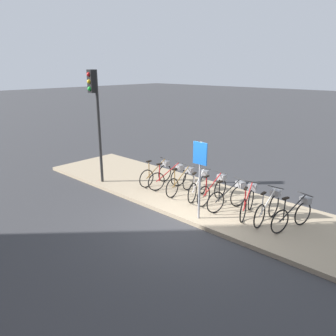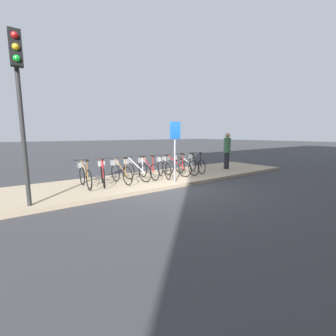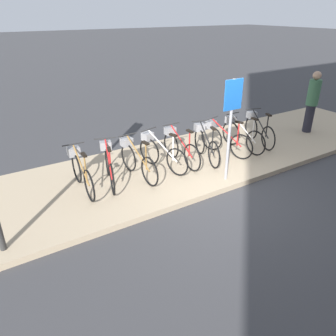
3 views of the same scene
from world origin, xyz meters
The scene contains 13 objects.
ground_plane centered at (0.00, 0.00, 0.00)m, with size 120.00×120.00×0.00m, color #38383A.
sidewalk centered at (0.00, 1.55, 0.06)m, with size 14.23×3.09×0.12m.
parked_bicycle_0 centered at (-2.45, 1.55, 0.54)m, with size 0.46×1.53×0.94m.
parked_bicycle_1 centered at (-1.85, 1.54, 0.54)m, with size 0.58×1.48×0.94m.
parked_bicycle_2 centered at (-1.24, 1.47, 0.54)m, with size 0.46×1.53×0.94m.
parked_bicycle_3 centered at (-0.59, 1.54, 0.54)m, with size 0.55×1.49×0.94m.
parked_bicycle_4 centered at (-0.04, 1.57, 0.54)m, with size 0.46×1.53×0.94m.
parked_bicycle_5 centered at (0.63, 1.42, 0.54)m, with size 0.56×1.49×0.94m.
parked_bicycle_6 centered at (1.22, 1.44, 0.54)m, with size 0.57×1.48×0.94m.
parked_bicycle_7 centered at (1.83, 1.45, 0.54)m, with size 0.46×1.53×0.94m.
parked_bicycle_8 centered at (2.51, 1.49, 0.54)m, with size 0.57×1.48×0.94m.
traffic_light centered at (-4.13, 0.24, 2.93)m, with size 0.24×0.40×3.94m.
sign_post centered at (0.35, 0.29, 1.59)m, with size 0.44×0.07×2.16m.
Camera 1 is at (5.33, -6.37, 4.12)m, focal length 35.00 mm.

